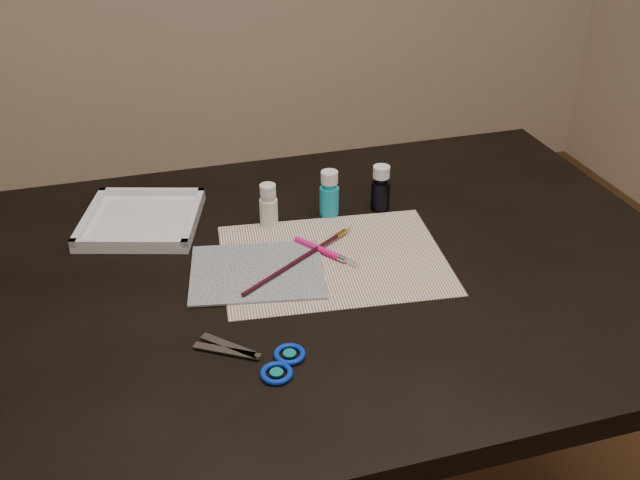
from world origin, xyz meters
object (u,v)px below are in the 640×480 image
object	(u,v)px
paper	(333,259)
palette_tray	(142,219)
paint_bottle_white	(268,205)
paint_bottle_cyan	(329,193)
scissors	(246,356)
paint_bottle_navy	(381,188)
canvas	(257,272)

from	to	relation	value
paper	palette_tray	bearing A→B (deg)	144.94
paint_bottle_white	paint_bottle_cyan	world-z (taller)	paint_bottle_cyan
paint_bottle_white	scissors	bearing A→B (deg)	-107.66
paint_bottle_cyan	scissors	distance (m)	0.44
paint_bottle_white	palette_tray	bearing A→B (deg)	163.86
paper	paint_bottle_white	world-z (taller)	paint_bottle_white
paint_bottle_navy	paper	bearing A→B (deg)	-133.01
paper	paint_bottle_cyan	world-z (taller)	paint_bottle_cyan
canvas	palette_tray	xyz separation A→B (m)	(-0.17, 0.22, 0.01)
paper	paint_bottle_navy	xyz separation A→B (m)	(0.14, 0.15, 0.04)
paper	paint_bottle_navy	bearing A→B (deg)	46.99
paint_bottle_white	paint_bottle_cyan	xyz separation A→B (m)	(0.12, 0.01, 0.00)
scissors	palette_tray	world-z (taller)	palette_tray
palette_tray	canvas	bearing A→B (deg)	-52.00
paper	paint_bottle_white	size ratio (longest dim) A/B	4.63
canvas	paint_bottle_cyan	size ratio (longest dim) A/B	2.46
paint_bottle_cyan	scissors	xyz separation A→B (m)	(-0.24, -0.37, -0.04)
scissors	palette_tray	xyz separation A→B (m)	(-0.11, 0.43, 0.01)
canvas	paint_bottle_navy	size ratio (longest dim) A/B	2.47
canvas	scissors	distance (m)	0.22
canvas	paint_bottle_cyan	xyz separation A→B (m)	(0.18, 0.16, 0.04)
canvas	paint_bottle_navy	xyz separation A→B (m)	(0.28, 0.16, 0.04)
paper	paint_bottle_cyan	xyz separation A→B (m)	(0.04, 0.16, 0.04)
paint_bottle_navy	scissors	bearing A→B (deg)	-132.63
canvas	paper	bearing A→B (deg)	2.08
paint_bottle_white	paint_bottle_navy	world-z (taller)	paint_bottle_navy
canvas	scissors	bearing A→B (deg)	-106.09
paint_bottle_cyan	palette_tray	xyz separation A→B (m)	(-0.35, 0.06, -0.03)
canvas	paint_bottle_cyan	world-z (taller)	paint_bottle_cyan
canvas	scissors	size ratio (longest dim) A/B	1.25
scissors	paint_bottle_cyan	bearing A→B (deg)	-90.76
paint_bottle_white	canvas	bearing A→B (deg)	-109.75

